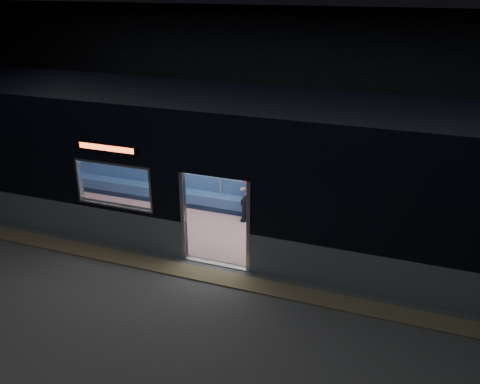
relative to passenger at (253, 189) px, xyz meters
The scene contains 7 objects.
station_floor 3.63m from the passenger, 89.44° to the right, with size 24.00×14.00×0.01m, color #47494C.
station_envelope 4.57m from the passenger, 89.44° to the right, with size 24.00×14.00×5.00m.
tactile_strip 3.10m from the passenger, 89.33° to the right, with size 22.80×0.50×0.03m, color #8C7F59.
metro_car 1.46m from the passenger, 88.08° to the right, with size 18.00×3.04×3.35m.
passenger is the anchor object (origin of this frame).
handbag 0.25m from the passenger, 79.91° to the right, with size 0.24×0.21×0.12m, color black.
transit_map 5.09m from the passenger, ahead, with size 0.97×0.03×0.63m, color white.
Camera 1 is at (3.77, -7.68, 5.73)m, focal length 38.00 mm.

